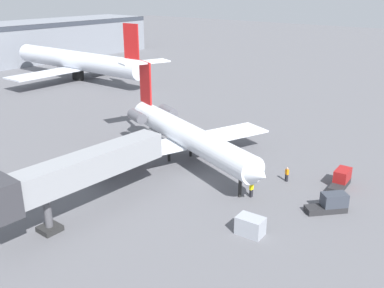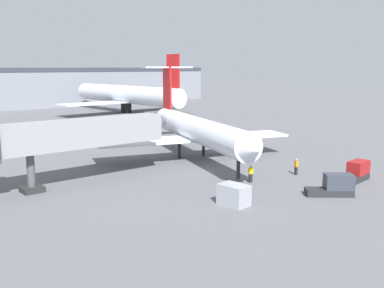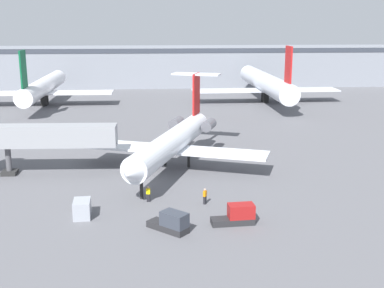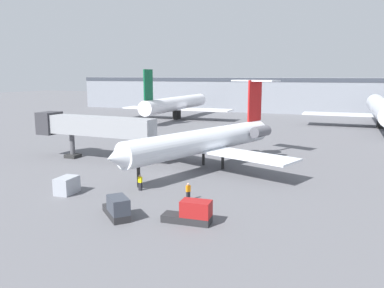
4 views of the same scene
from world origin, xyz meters
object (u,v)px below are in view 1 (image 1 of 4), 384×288
(ground_crew_loader, at_px, (251,189))
(cargo_container_uld, at_px, (250,226))
(jet_bridge, at_px, (72,173))
(ground_crew_marshaller, at_px, (287,174))
(baggage_tug_trailing, at_px, (330,204))
(regional_jet, at_px, (185,133))
(baggage_tug_lead, at_px, (341,179))
(parked_airliner_west_mid, at_px, (77,61))

(ground_crew_loader, height_order, cargo_container_uld, cargo_container_uld)
(jet_bridge, xyz_separation_m, ground_crew_loader, (14.23, -10.57, -3.90))
(jet_bridge, xyz_separation_m, cargo_container_uld, (7.94, -14.29, -3.91))
(jet_bridge, xyz_separation_m, ground_crew_marshaller, (20.06, -11.68, -3.90))
(ground_crew_loader, xyz_separation_m, baggage_tug_trailing, (2.17, -7.67, -0.02))
(regional_jet, bearing_deg, ground_crew_marshaller, -77.92)
(regional_jet, relative_size, ground_crew_loader, 16.73)
(regional_jet, relative_size, baggage_tug_lead, 6.91)
(ground_crew_marshaller, relative_size, parked_airliner_west_mid, 0.04)
(jet_bridge, bearing_deg, parked_airliner_west_mid, 52.22)
(baggage_tug_lead, distance_m, parked_airliner_west_mid, 71.11)
(jet_bridge, relative_size, ground_crew_marshaller, 10.98)
(jet_bridge, bearing_deg, ground_crew_marshaller, -30.20)
(ground_crew_marshaller, distance_m, baggage_tug_trailing, 7.51)
(jet_bridge, xyz_separation_m, parked_airliner_west_mid, (40.19, 51.84, -0.32))
(baggage_tug_lead, bearing_deg, parked_airliner_west_mid, 75.64)
(regional_jet, distance_m, ground_crew_loader, 12.32)
(regional_jet, bearing_deg, jet_bridge, -176.73)
(regional_jet, distance_m, cargo_container_uld, 18.18)
(baggage_tug_trailing, bearing_deg, regional_jet, 87.17)
(ground_crew_loader, height_order, parked_airliner_west_mid, parked_airliner_west_mid)
(regional_jet, bearing_deg, baggage_tug_trailing, -92.83)
(regional_jet, xyz_separation_m, cargo_container_uld, (-9.41, -15.28, -2.90))
(ground_crew_loader, xyz_separation_m, cargo_container_uld, (-6.29, -3.72, -0.01))
(baggage_tug_lead, relative_size, baggage_tug_trailing, 1.05)
(ground_crew_marshaller, distance_m, baggage_tug_lead, 5.85)
(baggage_tug_lead, xyz_separation_m, parked_airliner_west_mid, (17.61, 68.80, 3.59))
(regional_jet, relative_size, cargo_container_uld, 11.35)
(baggage_tug_trailing, bearing_deg, ground_crew_loader, 105.79)
(regional_jet, bearing_deg, parked_airliner_west_mid, 65.81)
(baggage_tug_lead, height_order, cargo_container_uld, baggage_tug_lead)
(jet_bridge, height_order, ground_crew_marshaller, jet_bridge)
(regional_jet, xyz_separation_m, ground_crew_loader, (-3.12, -11.56, -2.89))
(baggage_tug_lead, bearing_deg, cargo_container_uld, 169.69)
(jet_bridge, distance_m, cargo_container_uld, 16.81)
(regional_jet, height_order, baggage_tug_lead, regional_jet)
(jet_bridge, bearing_deg, baggage_tug_lead, -36.90)
(baggage_tug_lead, bearing_deg, ground_crew_marshaller, 115.51)
(parked_airliner_west_mid, bearing_deg, baggage_tug_trailing, -108.75)
(cargo_container_uld, xyz_separation_m, parked_airliner_west_mid, (32.25, 66.14, 3.58))
(regional_jet, relative_size, jet_bridge, 1.52)
(ground_crew_loader, xyz_separation_m, baggage_tug_lead, (8.35, -6.38, -0.02))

